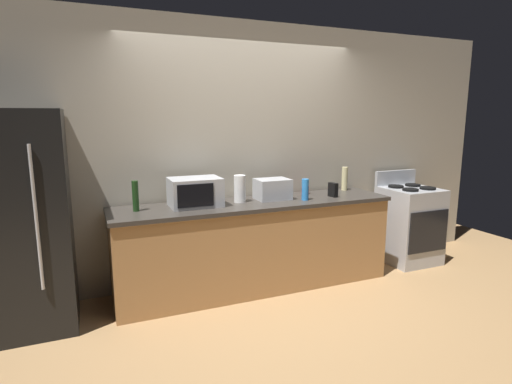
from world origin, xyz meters
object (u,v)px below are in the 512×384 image
object	(u,v)px
microwave	(195,192)
mug_red	(305,190)
toaster_oven	(273,189)
bottle_hand_soap	(345,179)
stove_range	(409,224)
refrigerator	(22,222)
paper_towel_roll	(240,189)
bottle_wine	(135,196)
cordless_phone	(333,190)
bottle_spray_cleaner	(305,190)

from	to	relation	value
microwave	mug_red	world-z (taller)	microwave
toaster_oven	bottle_hand_soap	world-z (taller)	bottle_hand_soap
stove_range	bottle_hand_soap	size ratio (longest dim) A/B	4.01
refrigerator	paper_towel_roll	world-z (taller)	refrigerator
refrigerator	bottle_hand_soap	world-z (taller)	refrigerator
bottle_wine	refrigerator	bearing A→B (deg)	-177.09
refrigerator	bottle_hand_soap	bearing A→B (deg)	3.59
stove_range	bottle_hand_soap	xyz separation A→B (m)	(-0.81, 0.20, 0.57)
stove_range	microwave	size ratio (longest dim) A/B	2.25
refrigerator	microwave	xyz separation A→B (m)	(1.44, 0.05, 0.13)
toaster_oven	cordless_phone	xyz separation A→B (m)	(0.64, -0.13, -0.03)
microwave	bottle_hand_soap	size ratio (longest dim) A/B	1.78
bottle_spray_cleaner	mug_red	size ratio (longest dim) A/B	2.50
paper_towel_roll	bottle_hand_soap	size ratio (longest dim) A/B	1.00
cordless_phone	bottle_wine	size ratio (longest dim) A/B	0.54
refrigerator	paper_towel_roll	xyz separation A→B (m)	(1.90, 0.05, 0.13)
stove_range	bottle_wine	xyz separation A→B (m)	(-3.15, 0.05, 0.58)
stove_range	bottle_hand_soap	distance (m)	1.01
refrigerator	paper_towel_roll	bearing A→B (deg)	1.52
bottle_spray_cleaner	mug_red	distance (m)	0.34
bottle_wine	mug_red	xyz separation A→B (m)	(1.82, 0.14, -0.10)
bottle_spray_cleaner	mug_red	bearing A→B (deg)	60.11
cordless_phone	refrigerator	bearing A→B (deg)	171.84
refrigerator	bottle_spray_cleaner	size ratio (longest dim) A/B	8.28
bottle_wine	paper_towel_roll	bearing A→B (deg)	0.26
bottle_wine	mug_red	world-z (taller)	bottle_wine
microwave	cordless_phone	bearing A→B (deg)	-4.80
toaster_oven	bottle_spray_cleaner	xyz separation A→B (m)	(0.29, -0.17, 0.00)
paper_towel_roll	mug_red	size ratio (longest dim) A/B	3.11
mug_red	paper_towel_roll	bearing A→B (deg)	-170.78
stove_range	microwave	xyz separation A→B (m)	(-2.61, 0.05, 0.57)
stove_range	toaster_oven	world-z (taller)	toaster_oven
microwave	bottle_hand_soap	distance (m)	1.80
toaster_oven	bottle_spray_cleaner	world-z (taller)	bottle_spray_cleaner
refrigerator	bottle_spray_cleaner	bearing A→B (deg)	-2.46
stove_range	cordless_phone	world-z (taller)	stove_range
bottle_hand_soap	bottle_wine	distance (m)	2.35
bottle_spray_cleaner	paper_towel_roll	bearing A→B (deg)	166.18
cordless_phone	bottle_hand_soap	size ratio (longest dim) A/B	0.56
bottle_hand_soap	refrigerator	bearing A→B (deg)	-176.41
bottle_spray_cleaner	bottle_wine	world-z (taller)	bottle_wine
refrigerator	mug_red	xyz separation A→B (m)	(2.71, 0.18, 0.04)
stove_range	toaster_oven	distance (m)	1.87
microwave	refrigerator	bearing A→B (deg)	-178.09
bottle_spray_cleaner	bottle_wine	size ratio (longest dim) A/B	0.78
microwave	cordless_phone	size ratio (longest dim) A/B	3.20
refrigerator	bottle_hand_soap	distance (m)	3.25
refrigerator	cordless_phone	size ratio (longest dim) A/B	12.00
bottle_hand_soap	bottle_wine	bearing A→B (deg)	-176.16
refrigerator	bottle_wine	xyz separation A→B (m)	(0.90, 0.05, 0.14)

